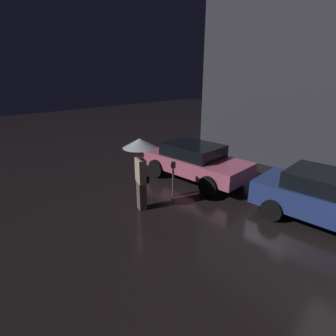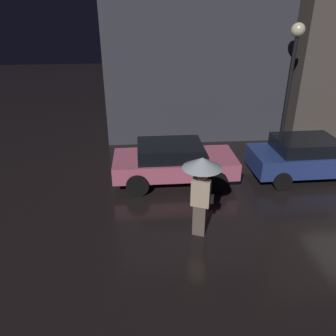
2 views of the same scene
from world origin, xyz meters
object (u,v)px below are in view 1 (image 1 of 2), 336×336
(pedestrian_with_umbrella, at_px, (140,157))
(parked_car_blue, at_px, (332,199))
(parked_car_pink, at_px, (195,161))
(parking_meter, at_px, (173,175))

(pedestrian_with_umbrella, bearing_deg, parked_car_blue, 57.58)
(parked_car_blue, xyz_separation_m, pedestrian_with_umbrella, (-4.29, -3.01, 0.90))
(parked_car_blue, distance_m, pedestrian_with_umbrella, 5.32)
(parked_car_pink, xyz_separation_m, parked_car_blue, (4.67, -0.02, -0.00))
(parking_meter, bearing_deg, pedestrian_with_umbrella, -93.67)
(pedestrian_with_umbrella, xyz_separation_m, parking_meter, (0.08, 1.30, -0.88))
(parked_car_blue, relative_size, parking_meter, 3.20)
(parked_car_blue, height_order, pedestrian_with_umbrella, pedestrian_with_umbrella)
(parked_car_pink, bearing_deg, parking_meter, -74.89)
(parked_car_pink, distance_m, parking_meter, 1.80)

